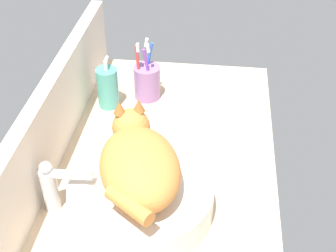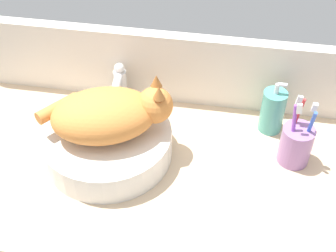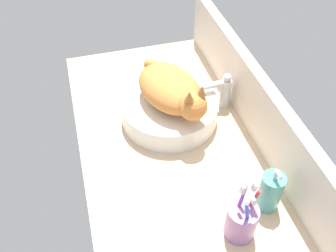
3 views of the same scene
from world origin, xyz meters
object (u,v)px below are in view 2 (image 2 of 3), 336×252
Objects in this scene: sink_basin at (107,143)px; soap_dispenser at (273,111)px; cat at (110,114)px; toothbrush_cup at (296,144)px; faucet at (120,85)px.

sink_basin is 2.08× the size of soap_dispenser.
cat reaches higher than sink_basin.
toothbrush_cup is (5.79, -10.63, -0.68)cm from soap_dispenser.
cat is 19.79cm from faucet.
soap_dispenser is at bearing 118.55° from toothbrush_cup.
cat is 2.03× the size of soap_dispenser.
cat is 1.68× the size of toothbrush_cup.
soap_dispenser is at bearing -3.57° from faucet.
soap_dispenser is 12.12cm from toothbrush_cup.
soap_dispenser is at bearing 22.37° from cat.
sink_basin is at bearing -157.45° from cat.
soap_dispenser is (40.22, 16.56, 2.34)cm from sink_basin.
sink_basin is at bearing -172.67° from toothbrush_cup.
toothbrush_cup is at bearing -15.60° from faucet.
toothbrush_cup is (44.74, 5.40, -7.95)cm from cat.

